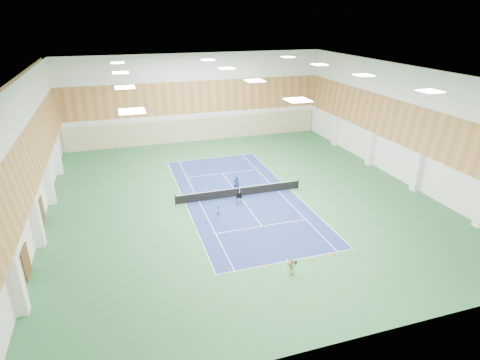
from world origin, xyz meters
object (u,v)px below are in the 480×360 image
object	(u,v)px
tennis_net	(240,191)
child_apron	(291,266)
child_court	(219,211)
coach	(236,184)
ball_cart	(239,199)

from	to	relation	value
tennis_net	child_apron	size ratio (longest dim) A/B	10.14
child_court	coach	bearing A→B (deg)	36.26
child_court	ball_cart	size ratio (longest dim) A/B	1.11
ball_cart	coach	bearing A→B (deg)	101.38
tennis_net	child_apron	distance (m)	13.38
coach	child_court	xyz separation A→B (m)	(-3.03, -4.59, -0.34)
tennis_net	child_court	xyz separation A→B (m)	(-3.03, -3.50, -0.01)
tennis_net	coach	world-z (taller)	coach
coach	child_apron	bearing A→B (deg)	94.43
coach	child_court	distance (m)	5.51
coach	ball_cart	distance (m)	2.69
tennis_net	ball_cart	size ratio (longest dim) A/B	13.10
child_court	ball_cart	world-z (taller)	child_court
coach	tennis_net	bearing A→B (deg)	96.13
child_court	child_apron	size ratio (longest dim) A/B	0.86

